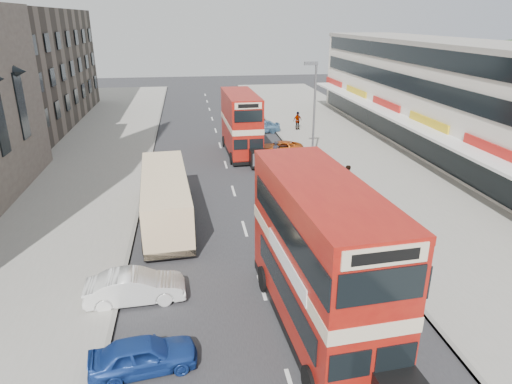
{
  "coord_description": "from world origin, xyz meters",
  "views": [
    {
      "loc": [
        -2.81,
        -14.74,
        11.05
      ],
      "look_at": [
        0.13,
        4.57,
        3.51
      ],
      "focal_mm": 31.68,
      "sensor_mm": 36.0,
      "label": 1
    }
  ],
  "objects_px": {
    "car_right_b": "(280,148)",
    "cyclist": "(276,157)",
    "bus_main": "(320,258)",
    "pedestrian_far": "(297,121)",
    "car_left_near": "(144,355)",
    "car_right_a": "(311,178)",
    "street_lamp": "(313,108)",
    "car_right_c": "(261,126)",
    "coach": "(165,196)",
    "bus_second": "(241,124)",
    "pedestrian_near": "(347,178)",
    "car_left_front": "(135,287)"
  },
  "relations": [
    {
      "from": "car_left_front",
      "to": "cyclist",
      "type": "height_order",
      "value": "cyclist"
    },
    {
      "from": "bus_second",
      "to": "car_left_near",
      "type": "relative_size",
      "value": 2.58
    },
    {
      "from": "pedestrian_far",
      "to": "cyclist",
      "type": "relative_size",
      "value": 0.95
    },
    {
      "from": "coach",
      "to": "pedestrian_far",
      "type": "distance_m",
      "value": 24.54
    },
    {
      "from": "coach",
      "to": "car_right_c",
      "type": "relative_size",
      "value": 2.64
    },
    {
      "from": "bus_main",
      "to": "pedestrian_near",
      "type": "xyz_separation_m",
      "value": [
        5.83,
        13.39,
        -1.89
      ]
    },
    {
      "from": "bus_main",
      "to": "cyclist",
      "type": "distance_m",
      "value": 20.51
    },
    {
      "from": "pedestrian_far",
      "to": "street_lamp",
      "type": "bearing_deg",
      "value": -123.88
    },
    {
      "from": "car_left_near",
      "to": "car_right_a",
      "type": "bearing_deg",
      "value": -39.77
    },
    {
      "from": "bus_second",
      "to": "cyclist",
      "type": "relative_size",
      "value": 4.71
    },
    {
      "from": "bus_main",
      "to": "car_left_near",
      "type": "height_order",
      "value": "bus_main"
    },
    {
      "from": "coach",
      "to": "car_right_c",
      "type": "distance_m",
      "value": 22.53
    },
    {
      "from": "cyclist",
      "to": "car_right_c",
      "type": "bearing_deg",
      "value": 90.97
    },
    {
      "from": "street_lamp",
      "to": "bus_main",
      "type": "relative_size",
      "value": 0.79
    },
    {
      "from": "coach",
      "to": "car_right_a",
      "type": "xyz_separation_m",
      "value": [
        9.7,
        4.16,
        -0.84
      ]
    },
    {
      "from": "bus_main",
      "to": "car_left_front",
      "type": "height_order",
      "value": "bus_main"
    },
    {
      "from": "bus_main",
      "to": "car_right_c",
      "type": "xyz_separation_m",
      "value": [
        2.99,
        31.31,
        -2.33
      ]
    },
    {
      "from": "car_left_near",
      "to": "cyclist",
      "type": "height_order",
      "value": "cyclist"
    },
    {
      "from": "pedestrian_near",
      "to": "cyclist",
      "type": "relative_size",
      "value": 0.95
    },
    {
      "from": "street_lamp",
      "to": "car_right_c",
      "type": "xyz_separation_m",
      "value": [
        -1.91,
        12.35,
        -4.14
      ]
    },
    {
      "from": "pedestrian_near",
      "to": "car_left_front",
      "type": "bearing_deg",
      "value": 39.88
    },
    {
      "from": "car_right_a",
      "to": "pedestrian_far",
      "type": "distance_m",
      "value": 17.05
    },
    {
      "from": "car_left_near",
      "to": "car_right_b",
      "type": "relative_size",
      "value": 0.9
    },
    {
      "from": "car_left_near",
      "to": "pedestrian_far",
      "type": "xyz_separation_m",
      "value": [
        13.17,
        32.91,
        0.47
      ]
    },
    {
      "from": "coach",
      "to": "cyclist",
      "type": "height_order",
      "value": "coach"
    },
    {
      "from": "bus_main",
      "to": "car_right_b",
      "type": "relative_size",
      "value": 2.62
    },
    {
      "from": "car_right_b",
      "to": "cyclist",
      "type": "xyz_separation_m",
      "value": [
        -1.0,
        -3.13,
        0.12
      ]
    },
    {
      "from": "pedestrian_far",
      "to": "bus_second",
      "type": "bearing_deg",
      "value": -156.87
    },
    {
      "from": "bus_main",
      "to": "coach",
      "type": "distance_m",
      "value": 12.29
    },
    {
      "from": "street_lamp",
      "to": "car_left_front",
      "type": "xyz_separation_m",
      "value": [
        -11.86,
        -16.18,
        -4.12
      ]
    },
    {
      "from": "car_left_near",
      "to": "bus_main",
      "type": "bearing_deg",
      "value": -85.96
    },
    {
      "from": "car_left_front",
      "to": "pedestrian_far",
      "type": "bearing_deg",
      "value": -28.81
    },
    {
      "from": "street_lamp",
      "to": "pedestrian_far",
      "type": "bearing_deg",
      "value": 81.24
    },
    {
      "from": "car_left_front",
      "to": "cyclist",
      "type": "distance_m",
      "value": 19.79
    },
    {
      "from": "bus_main",
      "to": "bus_second",
      "type": "relative_size",
      "value": 1.12
    },
    {
      "from": "car_left_near",
      "to": "car_left_front",
      "type": "xyz_separation_m",
      "value": [
        -0.64,
        4.1,
        0.06
      ]
    },
    {
      "from": "car_right_a",
      "to": "car_right_b",
      "type": "height_order",
      "value": "car_right_a"
    },
    {
      "from": "street_lamp",
      "to": "car_left_near",
      "type": "xyz_separation_m",
      "value": [
        -11.22,
        -20.29,
        -4.18
      ]
    },
    {
      "from": "coach",
      "to": "car_left_near",
      "type": "height_order",
      "value": "coach"
    },
    {
      "from": "bus_main",
      "to": "pedestrian_far",
      "type": "height_order",
      "value": "bus_main"
    },
    {
      "from": "car_right_b",
      "to": "pedestrian_near",
      "type": "height_order",
      "value": "pedestrian_near"
    },
    {
      "from": "bus_main",
      "to": "car_left_front",
      "type": "bearing_deg",
      "value": -25.79
    },
    {
      "from": "car_left_front",
      "to": "pedestrian_far",
      "type": "xyz_separation_m",
      "value": [
        13.81,
        28.81,
        0.41
      ]
    },
    {
      "from": "car_left_near",
      "to": "bus_second",
      "type": "bearing_deg",
      "value": -21.92
    },
    {
      "from": "car_left_front",
      "to": "pedestrian_far",
      "type": "distance_m",
      "value": 31.95
    },
    {
      "from": "bus_main",
      "to": "coach",
      "type": "bearing_deg",
      "value": -64.87
    },
    {
      "from": "street_lamp",
      "to": "pedestrian_far",
      "type": "height_order",
      "value": "street_lamp"
    },
    {
      "from": "street_lamp",
      "to": "pedestrian_near",
      "type": "xyz_separation_m",
      "value": [
        0.93,
        -5.57,
        -3.7
      ]
    },
    {
      "from": "car_right_c",
      "to": "car_left_front",
      "type": "bearing_deg",
      "value": -22.8
    },
    {
      "from": "street_lamp",
      "to": "car_right_b",
      "type": "distance_m",
      "value": 6.32
    }
  ]
}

